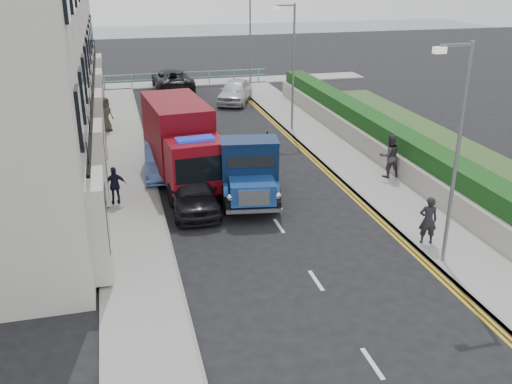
% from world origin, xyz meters
% --- Properties ---
extents(ground, '(120.00, 120.00, 0.00)m').
position_xyz_m(ground, '(0.00, 0.00, 0.00)').
color(ground, black).
rests_on(ground, ground).
extents(pavement_west, '(2.40, 38.00, 0.12)m').
position_xyz_m(pavement_west, '(-5.20, 9.00, 0.06)').
color(pavement_west, gray).
rests_on(pavement_west, ground).
extents(pavement_east, '(2.60, 38.00, 0.12)m').
position_xyz_m(pavement_east, '(5.30, 9.00, 0.06)').
color(pavement_east, gray).
rests_on(pavement_east, ground).
extents(promenade, '(30.00, 2.50, 0.12)m').
position_xyz_m(promenade, '(0.00, 29.00, 0.06)').
color(promenade, gray).
rests_on(promenade, ground).
extents(sea_plane, '(120.00, 120.00, 0.00)m').
position_xyz_m(sea_plane, '(0.00, 60.00, 0.00)').
color(sea_plane, slate).
rests_on(sea_plane, ground).
extents(terrace_west, '(6.31, 30.20, 14.25)m').
position_xyz_m(terrace_west, '(-9.47, 13.00, 7.17)').
color(terrace_west, beige).
rests_on(terrace_west, ground).
extents(garden_east, '(1.45, 28.00, 1.75)m').
position_xyz_m(garden_east, '(7.21, 9.00, 0.90)').
color(garden_east, '#B2AD9E').
rests_on(garden_east, ground).
extents(seafront_railing, '(13.00, 0.08, 1.11)m').
position_xyz_m(seafront_railing, '(0.00, 28.20, 0.58)').
color(seafront_railing, '#59B2A5').
rests_on(seafront_railing, ground).
extents(lamp_near, '(1.23, 0.18, 7.00)m').
position_xyz_m(lamp_near, '(4.18, -2.00, 4.00)').
color(lamp_near, slate).
rests_on(lamp_near, ground).
extents(lamp_mid, '(1.23, 0.18, 7.00)m').
position_xyz_m(lamp_mid, '(4.18, 14.00, 4.00)').
color(lamp_mid, slate).
rests_on(lamp_mid, ground).
extents(lamp_far, '(1.23, 0.18, 7.00)m').
position_xyz_m(lamp_far, '(4.18, 24.00, 4.00)').
color(lamp_far, slate).
rests_on(lamp_far, ground).
extents(bedford_lorry, '(2.98, 5.81, 2.64)m').
position_xyz_m(bedford_lorry, '(-0.53, 4.49, 1.21)').
color(bedford_lorry, black).
rests_on(bedford_lorry, ground).
extents(red_lorry, '(2.85, 6.82, 3.48)m').
position_xyz_m(red_lorry, '(-2.82, 7.46, 1.85)').
color(red_lorry, black).
rests_on(red_lorry, ground).
extents(parked_car_front, '(1.79, 4.38, 1.49)m').
position_xyz_m(parked_car_front, '(-2.83, 4.42, 0.74)').
color(parked_car_front, black).
rests_on(parked_car_front, ground).
extents(parked_car_mid, '(1.80, 4.35, 1.40)m').
position_xyz_m(parked_car_mid, '(-3.60, 8.65, 0.70)').
color(parked_car_mid, '#668CDB').
rests_on(parked_car_mid, ground).
extents(parked_car_rear, '(2.39, 5.51, 1.58)m').
position_xyz_m(parked_car_rear, '(-2.60, 13.25, 0.79)').
color(parked_car_rear, silver).
rests_on(parked_car_rear, ground).
extents(seafront_car_left, '(2.82, 5.90, 1.62)m').
position_xyz_m(seafront_car_left, '(-1.02, 27.00, 0.81)').
color(seafront_car_left, black).
rests_on(seafront_car_left, ground).
extents(seafront_car_right, '(3.53, 4.98, 1.57)m').
position_xyz_m(seafront_car_right, '(2.69, 21.87, 0.79)').
color(seafront_car_right, silver).
rests_on(seafront_car_right, ground).
extents(pedestrian_east_near, '(0.70, 0.56, 1.69)m').
position_xyz_m(pedestrian_east_near, '(4.40, -0.75, 0.96)').
color(pedestrian_east_near, black).
rests_on(pedestrian_east_near, pavement_east).
extents(pedestrian_east_far, '(0.97, 0.76, 1.95)m').
position_xyz_m(pedestrian_east_far, '(6.10, 5.52, 1.10)').
color(pedestrian_east_far, '#3C343F').
rests_on(pedestrian_east_far, pavement_east).
extents(pedestrian_west_near, '(0.94, 0.51, 1.52)m').
position_xyz_m(pedestrian_west_near, '(-5.73, 5.37, 0.88)').
color(pedestrian_west_near, black).
rests_on(pedestrian_west_near, pavement_west).
extents(pedestrian_west_far, '(1.12, 1.11, 1.96)m').
position_xyz_m(pedestrian_west_far, '(-6.00, 16.19, 1.10)').
color(pedestrian_west_far, '#372E27').
rests_on(pedestrian_west_far, pavement_west).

